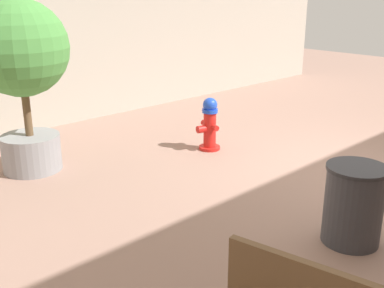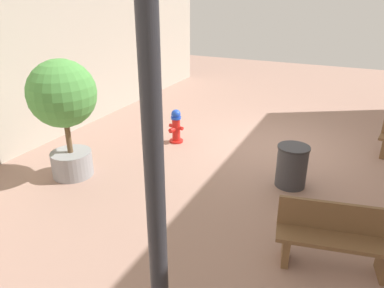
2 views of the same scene
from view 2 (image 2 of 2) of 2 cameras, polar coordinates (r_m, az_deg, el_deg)
ground_plane at (r=9.27m, az=13.01°, el=-0.49°), size 23.40×23.40×0.00m
fire_hydrant at (r=9.20m, az=-2.55°, el=2.86°), size 0.44×0.42×0.87m
bench_far at (r=5.51m, az=21.77°, el=-13.38°), size 1.66×0.74×0.95m
planter_tree at (r=7.55m, az=-19.66°, el=6.02°), size 1.34×1.34×2.45m
street_lamp at (r=2.34m, az=-6.25°, el=1.37°), size 0.36×0.36×4.51m
trash_bin at (r=7.39m, az=15.50°, el=-3.38°), size 0.63×0.63×0.85m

